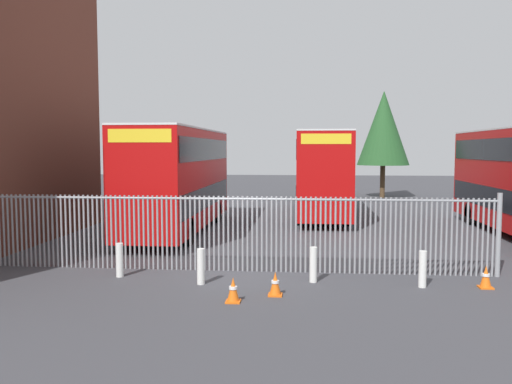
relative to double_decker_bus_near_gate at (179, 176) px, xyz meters
The scene contains 12 objects.
ground_plane 4.43m from the double_decker_bus_near_gate, 13.08° to the left, with size 100.00×100.00×0.00m, color #3D3D42.
palisade_fence 7.99m from the double_decker_bus_near_gate, 65.16° to the right, with size 15.05×0.14×2.35m.
double_decker_bus_near_gate is the anchor object (origin of this frame).
double_decker_bus_behind_fence_left 8.54m from the double_decker_bus_near_gate, 42.84° to the left, with size 2.54×10.81×4.42m.
bollard_near_left 8.41m from the double_decker_bus_near_gate, 88.18° to the right, with size 0.20×0.20×0.95m, color silver.
bollard_center_front 9.36m from the double_decker_bus_near_gate, 73.03° to the right, with size 0.20×0.20×0.95m, color silver.
bollard_near_right 10.19m from the double_decker_bus_near_gate, 55.73° to the right, with size 0.20×0.20×0.95m, color silver.
bollard_far_right 12.15m from the double_decker_bus_near_gate, 45.37° to the right, with size 0.20×0.20×0.95m, color silver.
traffic_cone_by_gate 11.18m from the double_decker_bus_near_gate, 70.03° to the right, with size 0.34×0.34×0.59m.
traffic_cone_mid_forecourt 10.95m from the double_decker_bus_near_gate, 64.12° to the right, with size 0.34×0.34×0.59m.
traffic_cone_near_kerb 13.30m from the double_decker_bus_near_gate, 40.17° to the right, with size 0.34×0.34×0.59m.
tree_tall_back 20.64m from the double_decker_bus_near_gate, 57.27° to the left, with size 3.78×3.78×7.81m.
Camera 1 is at (1.79, -15.09, 3.55)m, focal length 37.04 mm.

